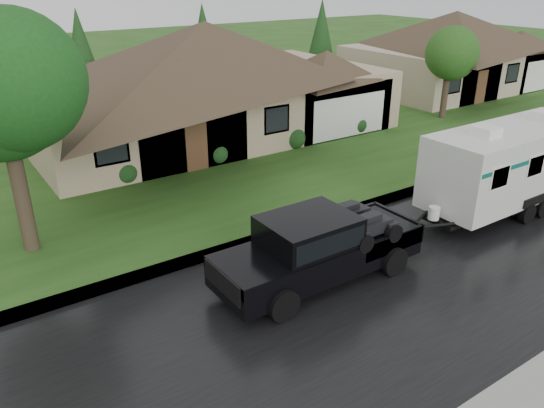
{
  "coord_description": "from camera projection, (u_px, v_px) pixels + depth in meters",
  "views": [
    {
      "loc": [
        -10.68,
        -10.57,
        8.03
      ],
      "look_at": [
        -2.13,
        2.0,
        1.31
      ],
      "focal_mm": 35.0,
      "sensor_mm": 36.0,
      "label": 1
    }
  ],
  "objects": [
    {
      "name": "ground",
      "position": [
        363.0,
        248.0,
        16.73
      ],
      "size": [
        140.0,
        140.0,
        0.0
      ],
      "primitive_type": "plane",
      "color": "#254C18",
      "rests_on": "ground"
    },
    {
      "name": "road",
      "position": [
        411.0,
        275.0,
        15.22
      ],
      "size": [
        140.0,
        8.0,
        0.01
      ],
      "primitive_type": "cube",
      "color": "black",
      "rests_on": "ground"
    },
    {
      "name": "curb",
      "position": [
        319.0,
        220.0,
        18.4
      ],
      "size": [
        140.0,
        0.5,
        0.15
      ],
      "primitive_type": "cube",
      "color": "gray",
      "rests_on": "ground"
    },
    {
      "name": "lawn",
      "position": [
        167.0,
        134.0,
        28.05
      ],
      "size": [
        140.0,
        26.0,
        0.15
      ],
      "primitive_type": "cube",
      "color": "#254C18",
      "rests_on": "ground"
    },
    {
      "name": "house_main",
      "position": [
        213.0,
        66.0,
        26.92
      ],
      "size": [
        19.44,
        10.8,
        6.9
      ],
      "color": "tan",
      "rests_on": "lawn"
    },
    {
      "name": "house_neighbor",
      "position": [
        458.0,
        43.0,
        37.69
      ],
      "size": [
        15.12,
        9.72,
        6.45
      ],
      "color": "tan",
      "rests_on": "lawn"
    },
    {
      "name": "tree_right_green",
      "position": [
        450.0,
        57.0,
        29.55
      ],
      "size": [
        3.0,
        3.0,
        4.97
      ],
      "color": "#382B1E",
      "rests_on": "lawn"
    },
    {
      "name": "shrub_row",
      "position": [
        257.0,
        144.0,
        24.53
      ],
      "size": [
        13.6,
        1.0,
        1.0
      ],
      "color": "#143814",
      "rests_on": "lawn"
    },
    {
      "name": "pickup_truck",
      "position": [
        316.0,
        246.0,
        14.56
      ],
      "size": [
        6.1,
        2.32,
        2.03
      ],
      "color": "black",
      "rests_on": "ground"
    },
    {
      "name": "travel_trailer",
      "position": [
        511.0,
        162.0,
        18.81
      ],
      "size": [
        7.53,
        2.64,
        3.38
      ],
      "color": "silver",
      "rests_on": "ground"
    }
  ]
}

